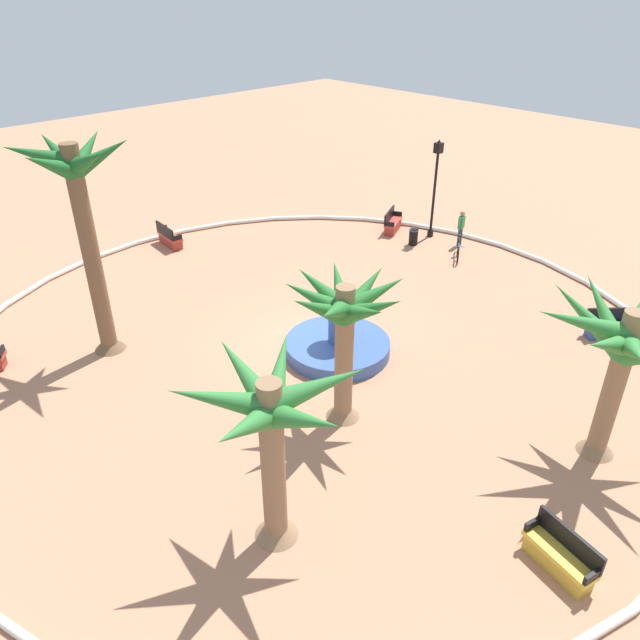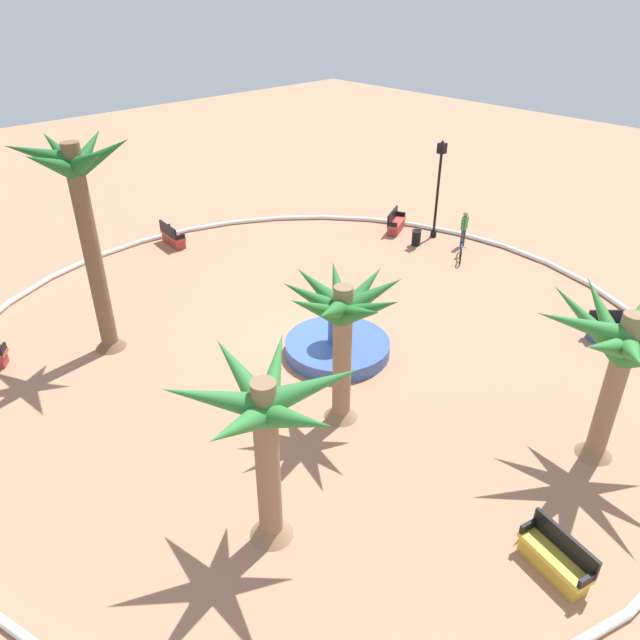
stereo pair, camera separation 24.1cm
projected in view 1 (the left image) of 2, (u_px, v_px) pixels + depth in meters
ground_plane at (313, 343)px, 20.12m from camera, size 80.00×80.00×0.00m
plaza_curb at (313, 341)px, 20.07m from camera, size 23.41×23.41×0.20m
fountain at (338, 345)px, 19.48m from camera, size 3.39×3.39×1.86m
palm_tree_near_fountain at (627, 345)px, 13.95m from camera, size 4.21×4.47×4.40m
palm_tree_by_curb at (345, 318)px, 15.26m from camera, size 3.34×3.28×4.31m
palm_tree_mid_plaza at (81, 208)px, 17.42m from camera, size 3.49×3.28×6.95m
palm_tree_far_side at (270, 424)px, 11.78m from camera, size 3.88×3.71×4.39m
bench_east at (610, 328)px, 20.33m from camera, size 1.44×1.53×1.00m
bench_west at (560, 557)px, 12.40m from camera, size 1.67×0.86×1.00m
bench_north at (170, 238)px, 27.08m from camera, size 1.64×0.66×1.00m
bench_southwest at (393, 224)px, 28.62m from camera, size 1.14×1.66×1.00m
lamppost at (435, 181)px, 26.92m from camera, size 0.32×0.32×4.47m
trash_bin at (413, 236)px, 27.17m from camera, size 0.46×0.46×0.73m
bicycle_red_frame at (458, 250)px, 25.88m from camera, size 1.01×1.46×0.94m
person_cyclist_helmet at (461, 226)px, 26.81m from camera, size 0.27×0.52×1.63m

